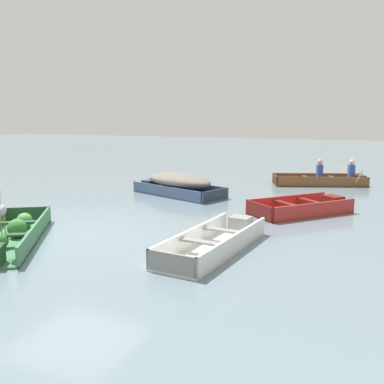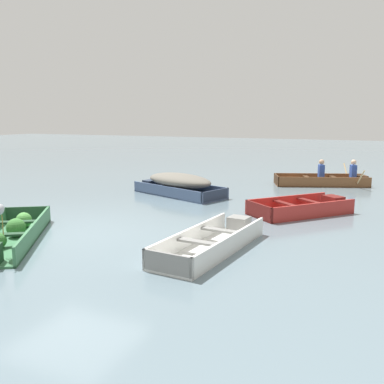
{
  "view_description": "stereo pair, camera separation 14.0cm",
  "coord_description": "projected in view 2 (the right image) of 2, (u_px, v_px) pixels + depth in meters",
  "views": [
    {
      "loc": [
        5.69,
        -7.04,
        2.4
      ],
      "look_at": [
        1.15,
        3.65,
        0.35
      ],
      "focal_mm": 40.0,
      "sensor_mm": 36.0,
      "label": 1
    },
    {
      "loc": [
        5.82,
        -6.98,
        2.4
      ],
      "look_at": [
        1.15,
        3.65,
        0.35
      ],
      "focal_mm": 40.0,
      "sensor_mm": 36.0,
      "label": 2
    }
  ],
  "objects": [
    {
      "name": "ground_plane",
      "position": [
        73.0,
        232.0,
        9.02
      ],
      "size": [
        80.0,
        80.0,
        0.0
      ],
      "primitive_type": "plane",
      "color": "slate"
    },
    {
      "name": "rowboat_wooden_brown_with_crew",
      "position": [
        327.0,
        180.0,
        15.17
      ],
      "size": [
        3.35,
        2.53,
        0.91
      ],
      "color": "brown",
      "rests_on": "ground"
    },
    {
      "name": "skiff_red_far_moored",
      "position": [
        304.0,
        208.0,
        10.74
      ],
      "size": [
        2.49,
        2.63,
        0.37
      ],
      "color": "#AD2D28",
      "rests_on": "ground"
    },
    {
      "name": "dinghy_green_foreground",
      "position": [
        9.0,
        235.0,
        8.28
      ],
      "size": [
        2.6,
        3.28,
        0.42
      ],
      "color": "#387047",
      "rests_on": "ground"
    },
    {
      "name": "skiff_slate_blue_near_moored",
      "position": [
        179.0,
        183.0,
        13.23
      ],
      "size": [
        3.24,
        2.16,
        0.67
      ],
      "color": "#475B7F",
      "rests_on": "ground"
    },
    {
      "name": "skiff_white_mid_moored",
      "position": [
        214.0,
        242.0,
        7.88
      ],
      "size": [
        1.2,
        3.02,
        0.36
      ],
      "color": "white",
      "rests_on": "ground"
    }
  ]
}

